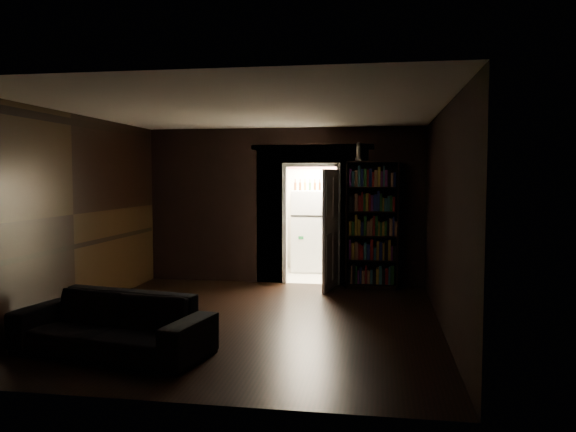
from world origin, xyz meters
name	(u,v)px	position (x,y,z in m)	size (l,w,h in m)	color
ground	(249,321)	(0.00, 0.00, 0.00)	(5.50, 5.50, 0.00)	black
room_walls	(264,193)	(-0.01, 1.07, 1.68)	(5.02, 5.61, 2.84)	black
kitchen_alcove	(318,213)	(0.50, 3.87, 1.21)	(2.20, 1.80, 2.60)	beige
sofa	(112,315)	(-1.17, -1.55, 0.42)	(2.18, 0.95, 0.84)	black
bookshelf	(372,224)	(1.58, 2.59, 1.10)	(0.90, 0.32, 2.20)	black
refrigerator	(311,231)	(0.34, 4.11, 0.82)	(0.74, 0.68, 1.65)	white
door	(331,230)	(0.89, 2.31, 1.02)	(0.85, 0.05, 2.05)	white
figurine	(358,151)	(1.34, 2.55, 2.36)	(0.11, 0.11, 0.32)	white
bottles	(307,185)	(0.26, 4.05, 1.77)	(0.57, 0.07, 0.23)	black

